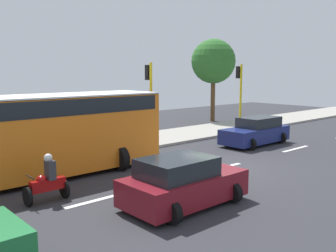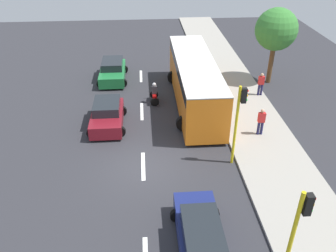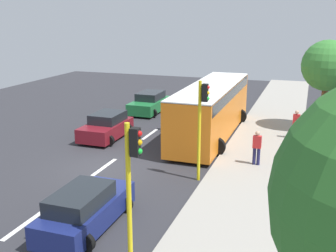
# 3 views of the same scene
# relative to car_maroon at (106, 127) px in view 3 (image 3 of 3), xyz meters

# --- Properties ---
(ground_plane) EXTENTS (40.00, 60.00, 0.10)m
(ground_plane) POSITION_rel_car_maroon_xyz_m (2.14, -4.38, -0.76)
(ground_plane) COLOR #2D2D33
(sidewalk) EXTENTS (4.00, 60.00, 0.15)m
(sidewalk) POSITION_rel_car_maroon_xyz_m (9.14, -4.38, -0.64)
(sidewalk) COLOR #9E998E
(sidewalk) RESTS_ON ground
(lane_stripe_north) EXTENTS (0.20, 2.40, 0.01)m
(lane_stripe_north) POSITION_rel_car_maroon_xyz_m (2.14, -10.38, -0.70)
(lane_stripe_north) COLOR white
(lane_stripe_north) RESTS_ON ground
(lane_stripe_mid) EXTENTS (0.20, 2.40, 0.01)m
(lane_stripe_mid) POSITION_rel_car_maroon_xyz_m (2.14, -4.38, -0.70)
(lane_stripe_mid) COLOR white
(lane_stripe_mid) RESTS_ON ground
(lane_stripe_south) EXTENTS (0.20, 2.40, 0.01)m
(lane_stripe_south) POSITION_rel_car_maroon_xyz_m (2.14, 1.62, -0.70)
(lane_stripe_south) COLOR white
(lane_stripe_south) RESTS_ON ground
(lane_stripe_far_south) EXTENTS (0.20, 2.40, 0.01)m
(lane_stripe_far_south) POSITION_rel_car_maroon_xyz_m (2.14, 7.62, -0.70)
(lane_stripe_far_south) COLOR white
(lane_stripe_far_south) RESTS_ON ground
(car_maroon) EXTENTS (2.32, 3.87, 1.52)m
(car_maroon) POSITION_rel_car_maroon_xyz_m (0.00, 0.00, 0.00)
(car_maroon) COLOR maroon
(car_maroon) RESTS_ON ground
(car_dark_blue) EXTENTS (2.15, 4.36, 1.52)m
(car_dark_blue) POSITION_rel_car_maroon_xyz_m (4.33, -9.88, 0.00)
(car_dark_blue) COLOR navy
(car_dark_blue) RESTS_ON ground
(car_green) EXTENTS (2.33, 4.20, 1.52)m
(car_green) POSITION_rel_car_maroon_xyz_m (-0.08, 7.12, 0.00)
(car_green) COLOR #1E7238
(car_green) RESTS_ON ground
(city_bus) EXTENTS (3.20, 11.00, 3.16)m
(city_bus) POSITION_rel_car_maroon_xyz_m (5.81, 2.54, 1.14)
(city_bus) COLOR orange
(city_bus) RESTS_ON ground
(motorcycle) EXTENTS (0.60, 1.30, 1.53)m
(motorcycle) POSITION_rel_car_maroon_xyz_m (3.06, 2.91, -0.07)
(motorcycle) COLOR black
(motorcycle) RESTS_ON ground
(pedestrian_near_signal) EXTENTS (0.40, 0.24, 1.69)m
(pedestrian_near_signal) POSITION_rel_car_maroon_xyz_m (9.13, -1.99, 0.35)
(pedestrian_near_signal) COLOR #1E1E4C
(pedestrian_near_signal) RESTS_ON sidewalk
(pedestrian_by_tree) EXTENTS (0.40, 0.24, 1.69)m
(pedestrian_by_tree) POSITION_rel_car_maroon_xyz_m (10.71, 3.19, 0.35)
(pedestrian_by_tree) COLOR #1E1E4C
(pedestrian_by_tree) RESTS_ON sidewalk
(traffic_light_corner) EXTENTS (0.49, 0.24, 4.50)m
(traffic_light_corner) POSITION_rel_car_maroon_xyz_m (6.99, -11.79, 2.22)
(traffic_light_corner) COLOR yellow
(traffic_light_corner) RESTS_ON ground
(traffic_light_midblock) EXTENTS (0.49, 0.24, 4.50)m
(traffic_light_midblock) POSITION_rel_car_maroon_xyz_m (6.99, -4.43, 2.22)
(traffic_light_midblock) COLOR yellow
(traffic_light_midblock) RESTS_ON ground
(street_tree_center) EXTENTS (3.10, 3.10, 5.75)m
(street_tree_center) POSITION_rel_car_maroon_xyz_m (12.18, 5.67, 3.46)
(street_tree_center) COLOR brown
(street_tree_center) RESTS_ON ground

